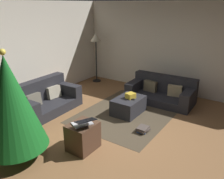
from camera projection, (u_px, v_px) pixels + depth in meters
The scene contains 14 objects.
ground_plane at pixel (121, 138), 4.66m from camera, with size 6.40×6.40×0.00m, color brown.
rear_partition at pixel (16, 55), 5.88m from camera, with size 6.40×0.12×2.60m, color silver.
corner_partition at pixel (181, 49), 6.65m from camera, with size 0.12×6.40×2.60m, color silver.
couch_left at pixel (45, 100), 5.78m from camera, with size 1.64×0.90×0.76m.
couch_right at pixel (162, 92), 6.38m from camera, with size 0.91×1.76×0.68m.
ottoman at pixel (128, 106), 5.67m from camera, with size 0.81×0.57×0.39m, color #26262B.
gift_box at pixel (130, 96), 5.58m from camera, with size 0.20×0.18×0.13m, color gold.
tv_remote at pixel (131, 99), 5.52m from camera, with size 0.05×0.16×0.02m, color black.
christmas_tree at pixel (10, 103), 3.75m from camera, with size 1.07×1.07×1.89m.
side_table at pixel (83, 136), 4.25m from camera, with size 0.52×0.44×0.51m, color #4C3323.
laptop at pixel (83, 122), 4.09m from camera, with size 0.48×0.50×0.18m.
book_stack at pixel (143, 129), 4.88m from camera, with size 0.28×0.25×0.11m.
corner_lamp at pixel (96, 41), 7.65m from camera, with size 0.36×0.36×1.61m.
area_rug at pixel (128, 113), 5.74m from camera, with size 2.60×2.00×0.01m, color #493E2D.
Camera 1 is at (-3.44, -2.14, 2.51)m, focal length 37.66 mm.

